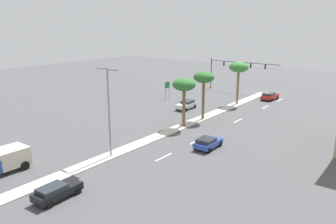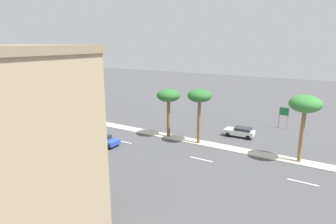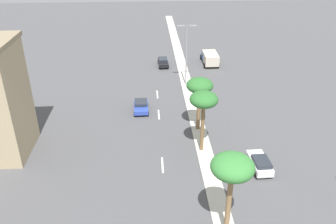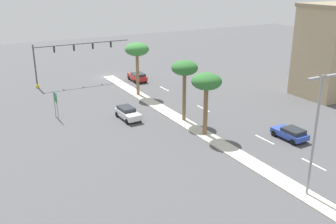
{
  "view_description": "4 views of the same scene",
  "coord_description": "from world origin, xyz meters",
  "px_view_note": "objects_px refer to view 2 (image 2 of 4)",
  "views": [
    {
      "loc": [
        -26.35,
        67.29,
        14.2
      ],
      "look_at": [
        -2.28,
        35.64,
        3.81
      ],
      "focal_mm": 36.61,
      "sensor_mm": 36.0,
      "label": 1
    },
    {
      "loc": [
        -32.95,
        9.18,
        13.04
      ],
      "look_at": [
        1.32,
        30.08,
        3.24
      ],
      "focal_mm": 30.62,
      "sensor_mm": 36.0,
      "label": 2
    },
    {
      "loc": [
        -6.05,
        -8.94,
        22.59
      ],
      "look_at": [
        -4.0,
        26.84,
        3.77
      ],
      "focal_mm": 37.65,
      "sensor_mm": 36.0,
      "label": 3
    },
    {
      "loc": [
        22.35,
        61.05,
        16.42
      ],
      "look_at": [
        3.91,
        28.07,
        2.98
      ],
      "focal_mm": 41.15,
      "sensor_mm": 36.0,
      "label": 4
    }
  ],
  "objects_px": {
    "directional_road_sign": "(284,114)",
    "palm_tree_right": "(305,106)",
    "street_lamp_center": "(93,89)",
    "sedan_blue_front": "(104,140)",
    "box_truck": "(80,104)",
    "sedan_white_near": "(240,132)",
    "palm_tree_trailing": "(168,97)",
    "palm_tree_outboard": "(199,97)",
    "sedan_black_leading": "(43,116)"
  },
  "relations": [
    {
      "from": "sedan_white_near",
      "to": "palm_tree_right",
      "type": "bearing_deg",
      "value": -122.21
    },
    {
      "from": "palm_tree_trailing",
      "to": "sedan_white_near",
      "type": "relative_size",
      "value": 1.64
    },
    {
      "from": "palm_tree_outboard",
      "to": "palm_tree_trailing",
      "type": "height_order",
      "value": "palm_tree_outboard"
    },
    {
      "from": "street_lamp_center",
      "to": "sedan_blue_front",
      "type": "bearing_deg",
      "value": -129.33
    },
    {
      "from": "palm_tree_right",
      "to": "street_lamp_center",
      "type": "height_order",
      "value": "street_lamp_center"
    },
    {
      "from": "directional_road_sign",
      "to": "palm_tree_outboard",
      "type": "bearing_deg",
      "value": 147.78
    },
    {
      "from": "sedan_blue_front",
      "to": "sedan_white_near",
      "type": "bearing_deg",
      "value": -48.19
    },
    {
      "from": "palm_tree_outboard",
      "to": "sedan_white_near",
      "type": "distance_m",
      "value": 8.73
    },
    {
      "from": "directional_road_sign",
      "to": "palm_tree_trailing",
      "type": "relative_size",
      "value": 0.49
    },
    {
      "from": "palm_tree_right",
      "to": "palm_tree_trailing",
      "type": "relative_size",
      "value": 1.11
    },
    {
      "from": "sedan_blue_front",
      "to": "box_truck",
      "type": "xyz_separation_m",
      "value": [
        12.57,
        18.24,
        0.53
      ]
    },
    {
      "from": "palm_tree_right",
      "to": "box_truck",
      "type": "bearing_deg",
      "value": 82.61
    },
    {
      "from": "sedan_white_near",
      "to": "sedan_black_leading",
      "type": "bearing_deg",
      "value": 105.29
    },
    {
      "from": "palm_tree_outboard",
      "to": "box_truck",
      "type": "height_order",
      "value": "palm_tree_outboard"
    },
    {
      "from": "box_truck",
      "to": "sedan_blue_front",
      "type": "bearing_deg",
      "value": -124.57
    },
    {
      "from": "sedan_black_leading",
      "to": "box_truck",
      "type": "height_order",
      "value": "box_truck"
    },
    {
      "from": "palm_tree_trailing",
      "to": "street_lamp_center",
      "type": "distance_m",
      "value": 14.1
    },
    {
      "from": "sedan_white_near",
      "to": "sedan_black_leading",
      "type": "height_order",
      "value": "sedan_white_near"
    },
    {
      "from": "palm_tree_right",
      "to": "palm_tree_trailing",
      "type": "distance_m",
      "value": 16.97
    },
    {
      "from": "street_lamp_center",
      "to": "sedan_white_near",
      "type": "xyz_separation_m",
      "value": [
        5.49,
        -22.68,
        -5.02
      ]
    },
    {
      "from": "sedan_white_near",
      "to": "street_lamp_center",
      "type": "bearing_deg",
      "value": 103.62
    },
    {
      "from": "palm_tree_trailing",
      "to": "palm_tree_outboard",
      "type": "bearing_deg",
      "value": -92.79
    },
    {
      "from": "palm_tree_trailing",
      "to": "street_lamp_center",
      "type": "xyz_separation_m",
      "value": [
        -0.11,
        14.1,
        -0.03
      ]
    },
    {
      "from": "palm_tree_trailing",
      "to": "sedan_white_near",
      "type": "bearing_deg",
      "value": -57.93
    },
    {
      "from": "directional_road_sign",
      "to": "street_lamp_center",
      "type": "relative_size",
      "value": 0.34
    },
    {
      "from": "palm_tree_right",
      "to": "palm_tree_trailing",
      "type": "bearing_deg",
      "value": 90.37
    },
    {
      "from": "directional_road_sign",
      "to": "palm_tree_right",
      "type": "bearing_deg",
      "value": -162.67
    },
    {
      "from": "street_lamp_center",
      "to": "box_truck",
      "type": "height_order",
      "value": "street_lamp_center"
    },
    {
      "from": "sedan_blue_front",
      "to": "box_truck",
      "type": "bearing_deg",
      "value": 55.43
    },
    {
      "from": "sedan_white_near",
      "to": "sedan_black_leading",
      "type": "relative_size",
      "value": 1.0
    },
    {
      "from": "sedan_white_near",
      "to": "sedan_blue_front",
      "type": "bearing_deg",
      "value": 131.81
    },
    {
      "from": "palm_tree_right",
      "to": "sedan_white_near",
      "type": "relative_size",
      "value": 1.81
    },
    {
      "from": "directional_road_sign",
      "to": "sedan_blue_front",
      "type": "xyz_separation_m",
      "value": [
        -20.01,
        18.45,
        -1.66
      ]
    },
    {
      "from": "box_truck",
      "to": "directional_road_sign",
      "type": "bearing_deg",
      "value": -78.54
    },
    {
      "from": "sedan_white_near",
      "to": "box_truck",
      "type": "xyz_separation_m",
      "value": [
        0.0,
        32.3,
        0.48
      ]
    },
    {
      "from": "street_lamp_center",
      "to": "box_truck",
      "type": "distance_m",
      "value": 11.97
    },
    {
      "from": "palm_tree_outboard",
      "to": "street_lamp_center",
      "type": "height_order",
      "value": "street_lamp_center"
    },
    {
      "from": "box_truck",
      "to": "palm_tree_right",
      "type": "bearing_deg",
      "value": -97.39
    },
    {
      "from": "directional_road_sign",
      "to": "palm_tree_outboard",
      "type": "distance_m",
      "value": 15.91
    },
    {
      "from": "palm_tree_outboard",
      "to": "sedan_white_near",
      "type": "relative_size",
      "value": 1.74
    },
    {
      "from": "street_lamp_center",
      "to": "directional_road_sign",
      "type": "bearing_deg",
      "value": -64.47
    },
    {
      "from": "street_lamp_center",
      "to": "sedan_blue_front",
      "type": "relative_size",
      "value": 2.51
    },
    {
      "from": "palm_tree_trailing",
      "to": "sedan_black_leading",
      "type": "xyz_separation_m",
      "value": [
        -3.33,
        23.27,
        -5.1
      ]
    },
    {
      "from": "palm_tree_outboard",
      "to": "box_truck",
      "type": "bearing_deg",
      "value": 78.84
    },
    {
      "from": "sedan_black_leading",
      "to": "sedan_white_near",
      "type": "bearing_deg",
      "value": -74.71
    },
    {
      "from": "sedan_white_near",
      "to": "sedan_blue_front",
      "type": "height_order",
      "value": "sedan_white_near"
    },
    {
      "from": "palm_tree_trailing",
      "to": "box_truck",
      "type": "distance_m",
      "value": 24.74
    },
    {
      "from": "palm_tree_trailing",
      "to": "box_truck",
      "type": "relative_size",
      "value": 1.11
    },
    {
      "from": "directional_road_sign",
      "to": "sedan_blue_front",
      "type": "distance_m",
      "value": 27.27
    },
    {
      "from": "palm_tree_outboard",
      "to": "sedan_blue_front",
      "type": "bearing_deg",
      "value": 124.23
    }
  ]
}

